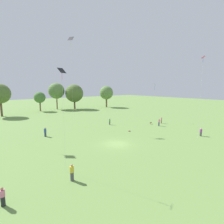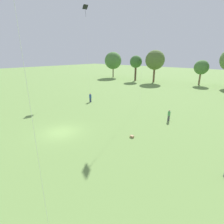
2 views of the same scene
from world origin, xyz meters
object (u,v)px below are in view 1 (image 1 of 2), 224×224
(person_4, at_px, (45,132))
(picnic_bag_0, at_px, (129,131))
(person_5, at_px, (159,122))
(kite_1, at_px, (155,86))
(person_6, at_px, (161,120))
(kite_0, at_px, (62,76))
(kite_4, at_px, (203,65))
(person_2, at_px, (110,121))
(kite_3, at_px, (71,42))
(person_0, at_px, (3,197))
(dog_0, at_px, (151,123))
(person_1, at_px, (201,132))
(person_3, at_px, (72,172))

(person_4, relative_size, picnic_bag_0, 3.98)
(person_5, relative_size, kite_1, 0.16)
(person_5, relative_size, picnic_bag_0, 3.91)
(person_5, distance_m, picnic_bag_0, 9.61)
(person_6, height_order, kite_0, kite_0)
(kite_0, height_order, kite_4, kite_4)
(kite_0, bearing_deg, person_2, 63.24)
(person_6, bearing_deg, kite_0, -106.74)
(person_2, xyz_separation_m, person_6, (11.66, -7.32, 0.03))
(person_2, height_order, kite_1, kite_1)
(picnic_bag_0, bearing_deg, kite_3, 118.77)
(person_4, height_order, picnic_bag_0, person_4)
(person_6, bearing_deg, kite_4, -64.71)
(person_5, height_order, kite_4, kite_4)
(person_0, height_order, person_6, person_6)
(person_2, bearing_deg, kite_0, -16.49)
(person_4, bearing_deg, person_2, 106.84)
(kite_1, relative_size, dog_0, 14.51)
(person_1, relative_size, kite_0, 0.14)
(kite_1, bearing_deg, person_6, -109.07)
(kite_4, distance_m, picnic_bag_0, 18.84)
(person_2, xyz_separation_m, kite_4, (3.31, -20.75, 12.46))
(person_6, bearing_deg, person_2, -154.95)
(kite_0, xyz_separation_m, picnic_bag_0, (18.35, 8.27, -10.74))
(kite_1, xyz_separation_m, picnic_bag_0, (-14.68, -4.86, -9.81))
(person_2, bearing_deg, person_4, -55.20)
(person_6, bearing_deg, person_5, -97.21)
(person_5, xyz_separation_m, kite_4, (-5.35, -11.99, 12.42))
(person_1, distance_m, person_2, 20.85)
(person_4, xyz_separation_m, dog_0, (25.10, -5.72, -0.52))
(person_0, distance_m, kite_1, 43.44)
(person_6, relative_size, picnic_bag_0, 3.83)
(kite_0, bearing_deg, dog_0, 42.92)
(person_6, relative_size, kite_4, 0.12)
(person_2, distance_m, person_6, 13.77)
(person_1, relative_size, person_2, 0.95)
(person_6, distance_m, dog_0, 3.19)
(person_4, xyz_separation_m, kite_3, (8.57, 5.02, 19.06))
(kite_1, bearing_deg, person_0, -150.88)
(person_6, height_order, picnic_bag_0, person_6)
(kite_4, bearing_deg, person_5, -78.85)
(kite_1, bearing_deg, kite_0, -150.58)
(kite_3, xyz_separation_m, kite_4, (11.10, -25.35, -6.64))
(person_6, bearing_deg, kite_1, 120.36)
(person_5, distance_m, kite_0, 30.55)
(person_2, xyz_separation_m, picnic_bag_0, (-0.89, -7.97, -0.72))
(kite_0, distance_m, kite_1, 35.55)
(person_0, xyz_separation_m, person_2, (25.76, 18.59, 0.02))
(person_3, bearing_deg, person_4, -114.72)
(person_5, bearing_deg, picnic_bag_0, 179.64)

